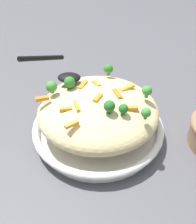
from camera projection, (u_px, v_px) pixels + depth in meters
ground_plane at (98, 134)px, 0.67m from camera, size 2.40×2.40×0.00m
serving_bowl at (98, 128)px, 0.66m from camera, size 0.32×0.32×0.04m
pasta_mound at (98, 111)px, 0.62m from camera, size 0.29×0.27×0.09m
carrot_piece_0 at (42, 99)px, 0.59m from camera, size 0.03×0.02×0.01m
carrot_piece_1 at (96, 84)px, 0.63m from camera, size 0.02×0.03×0.01m
carrot_piece_2 at (117, 94)px, 0.60m from camera, size 0.02×0.04×0.01m
carrot_piece_3 at (127, 88)px, 0.62m from camera, size 0.04×0.03×0.01m
carrot_piece_4 at (132, 108)px, 0.56m from camera, size 0.03×0.01×0.01m
carrot_piece_5 at (72, 124)px, 0.52m from camera, size 0.03×0.03×0.01m
carrot_piece_6 at (66, 109)px, 0.56m from camera, size 0.03×0.01×0.01m
carrot_piece_7 at (77, 107)px, 0.57m from camera, size 0.02×0.03×0.01m
carrot_piece_8 at (96, 98)px, 0.58m from camera, size 0.02×0.03×0.01m
carrot_piece_9 at (83, 85)px, 0.63m from camera, size 0.02×0.04×0.01m
broccoli_floret_0 at (108, 69)px, 0.66m from camera, size 0.02×0.02×0.03m
broccoli_floret_1 at (147, 91)px, 0.59m from camera, size 0.02×0.02×0.03m
broccoli_floret_2 at (146, 113)px, 0.53m from camera, size 0.02×0.02×0.03m
broccoli_floret_3 at (123, 109)px, 0.54m from camera, size 0.02×0.02×0.03m
broccoli_floret_4 at (109, 106)px, 0.54m from camera, size 0.02×0.02×0.03m
broccoli_floret_5 at (70, 82)px, 0.62m from camera, size 0.03×0.03×0.03m
broccoli_floret_6 at (52, 87)px, 0.60m from camera, size 0.03×0.03×0.03m
serving_spoon at (59, 70)px, 0.64m from camera, size 0.14×0.14×0.08m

